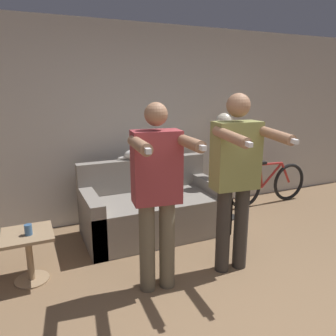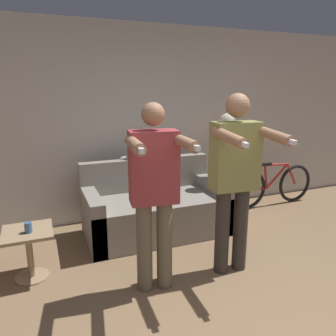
{
  "view_description": "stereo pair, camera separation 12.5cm",
  "coord_description": "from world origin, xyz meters",
  "px_view_note": "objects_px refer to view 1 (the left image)",
  "views": [
    {
      "loc": [
        -1.48,
        -1.51,
        1.79
      ],
      "look_at": [
        -0.13,
        1.49,
        0.97
      ],
      "focal_mm": 35.0,
      "sensor_mm": 36.0,
      "label": 1
    },
    {
      "loc": [
        -1.36,
        -1.56,
        1.79
      ],
      "look_at": [
        -0.13,
        1.49,
        0.97
      ],
      "focal_mm": 35.0,
      "sensor_mm": 36.0,
      "label": 2
    }
  ],
  "objects_px": {
    "person_right": "(236,173)",
    "side_table": "(29,247)",
    "cup": "(28,230)",
    "floor_lamp": "(230,123)",
    "cat": "(136,154)",
    "bicycle": "(267,184)",
    "person_left": "(157,188)",
    "couch": "(153,210)"
  },
  "relations": [
    {
      "from": "couch",
      "to": "bicycle",
      "type": "height_order",
      "value": "couch"
    },
    {
      "from": "couch",
      "to": "cat",
      "type": "relative_size",
      "value": 4.34
    },
    {
      "from": "cat",
      "to": "floor_lamp",
      "type": "relative_size",
      "value": 0.24
    },
    {
      "from": "side_table",
      "to": "cup",
      "type": "bearing_deg",
      "value": -73.16
    },
    {
      "from": "cup",
      "to": "bicycle",
      "type": "xyz_separation_m",
      "value": [
        3.44,
        0.81,
        -0.22
      ]
    },
    {
      "from": "couch",
      "to": "cup",
      "type": "relative_size",
      "value": 17.39
    },
    {
      "from": "person_left",
      "to": "person_right",
      "type": "xyz_separation_m",
      "value": [
        0.8,
        0.0,
        0.05
      ]
    },
    {
      "from": "side_table",
      "to": "bicycle",
      "type": "xyz_separation_m",
      "value": [
        3.46,
        0.76,
        -0.03
      ]
    },
    {
      "from": "person_left",
      "to": "bicycle",
      "type": "height_order",
      "value": "person_left"
    },
    {
      "from": "person_right",
      "to": "cup",
      "type": "relative_size",
      "value": 17.68
    },
    {
      "from": "side_table",
      "to": "floor_lamp",
      "type": "bearing_deg",
      "value": 12.15
    },
    {
      "from": "side_table",
      "to": "bicycle",
      "type": "distance_m",
      "value": 3.54
    },
    {
      "from": "cat",
      "to": "floor_lamp",
      "type": "distance_m",
      "value": 1.31
    },
    {
      "from": "side_table",
      "to": "cup",
      "type": "xyz_separation_m",
      "value": [
        0.01,
        -0.05,
        0.19
      ]
    },
    {
      "from": "person_right",
      "to": "floor_lamp",
      "type": "height_order",
      "value": "person_right"
    },
    {
      "from": "cat",
      "to": "bicycle",
      "type": "bearing_deg",
      "value": -2.43
    },
    {
      "from": "cup",
      "to": "floor_lamp",
      "type": "bearing_deg",
      "value": 13.25
    },
    {
      "from": "floor_lamp",
      "to": "side_table",
      "type": "bearing_deg",
      "value": -167.85
    },
    {
      "from": "person_left",
      "to": "cup",
      "type": "relative_size",
      "value": 17.01
    },
    {
      "from": "person_right",
      "to": "side_table",
      "type": "bearing_deg",
      "value": 167.07
    },
    {
      "from": "person_left",
      "to": "bicycle",
      "type": "distance_m",
      "value": 2.85
    },
    {
      "from": "cat",
      "to": "bicycle",
      "type": "distance_m",
      "value": 2.2
    },
    {
      "from": "person_right",
      "to": "floor_lamp",
      "type": "distance_m",
      "value": 1.4
    },
    {
      "from": "cat",
      "to": "side_table",
      "type": "height_order",
      "value": "cat"
    },
    {
      "from": "floor_lamp",
      "to": "bicycle",
      "type": "xyz_separation_m",
      "value": [
        0.89,
        0.21,
        -1.02
      ]
    },
    {
      "from": "side_table",
      "to": "bicycle",
      "type": "bearing_deg",
      "value": 12.47
    },
    {
      "from": "floor_lamp",
      "to": "couch",
      "type": "bearing_deg",
      "value": -178.49
    },
    {
      "from": "bicycle",
      "to": "couch",
      "type": "bearing_deg",
      "value": -173.15
    },
    {
      "from": "cup",
      "to": "bicycle",
      "type": "distance_m",
      "value": 3.55
    },
    {
      "from": "cat",
      "to": "floor_lamp",
      "type": "xyz_separation_m",
      "value": [
        1.21,
        -0.3,
        0.37
      ]
    },
    {
      "from": "person_left",
      "to": "cup",
      "type": "height_order",
      "value": "person_left"
    },
    {
      "from": "bicycle",
      "to": "person_left",
      "type": "bearing_deg",
      "value": -150.36
    },
    {
      "from": "couch",
      "to": "side_table",
      "type": "distance_m",
      "value": 1.54
    },
    {
      "from": "cup",
      "to": "bicycle",
      "type": "height_order",
      "value": "bicycle"
    },
    {
      "from": "cup",
      "to": "side_table",
      "type": "bearing_deg",
      "value": 106.84
    },
    {
      "from": "person_left",
      "to": "cup",
      "type": "distance_m",
      "value": 1.25
    },
    {
      "from": "person_left",
      "to": "couch",
      "type": "bearing_deg",
      "value": 77.97
    },
    {
      "from": "person_left",
      "to": "bicycle",
      "type": "bearing_deg",
      "value": 37.22
    },
    {
      "from": "person_left",
      "to": "cat",
      "type": "bearing_deg",
      "value": 85.78
    },
    {
      "from": "person_right",
      "to": "side_table",
      "type": "height_order",
      "value": "person_right"
    },
    {
      "from": "person_left",
      "to": "person_right",
      "type": "height_order",
      "value": "person_right"
    },
    {
      "from": "floor_lamp",
      "to": "side_table",
      "type": "relative_size",
      "value": 3.4
    }
  ]
}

